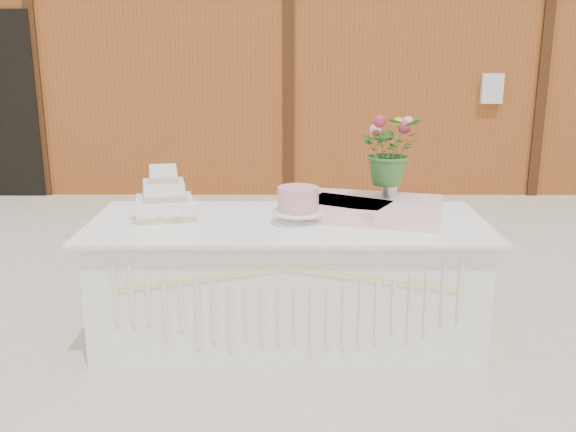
# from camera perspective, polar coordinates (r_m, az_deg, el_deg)

# --- Properties ---
(ground) EXTENTS (80.00, 80.00, 0.00)m
(ground) POSITION_cam_1_polar(r_m,az_deg,el_deg) (4.15, -0.01, -10.72)
(ground) COLOR beige
(ground) RESTS_ON ground
(barn) EXTENTS (12.60, 4.60, 3.30)m
(barn) POSITION_cam_1_polar(r_m,az_deg,el_deg) (9.74, 0.03, 14.26)
(barn) COLOR brown
(barn) RESTS_ON ground
(cake_table) EXTENTS (2.40, 1.00, 0.77)m
(cake_table) POSITION_cam_1_polar(r_m,az_deg,el_deg) (4.00, -0.01, -5.75)
(cake_table) COLOR white
(cake_table) RESTS_ON ground
(wedding_cake) EXTENTS (0.42, 0.42, 0.32)m
(wedding_cake) POSITION_cam_1_polar(r_m,az_deg,el_deg) (4.02, -10.93, 1.42)
(wedding_cake) COLOR white
(wedding_cake) RESTS_ON cake_table
(pink_cake_stand) EXTENTS (0.31, 0.31, 0.22)m
(pink_cake_stand) POSITION_cam_1_polar(r_m,az_deg,el_deg) (3.79, 0.91, 1.13)
(pink_cake_stand) COLOR white
(pink_cake_stand) RESTS_ON cake_table
(satin_runner) EXTENTS (0.99, 0.72, 0.11)m
(satin_runner) POSITION_cam_1_polar(r_m,az_deg,el_deg) (3.98, 7.11, 0.67)
(satin_runner) COLOR #FFCDCD
(satin_runner) RESTS_ON cake_table
(flower_vase) EXTENTS (0.10, 0.10, 0.13)m
(flower_vase) POSITION_cam_1_polar(r_m,az_deg,el_deg) (4.02, 8.99, 2.55)
(flower_vase) COLOR silver
(flower_vase) RESTS_ON satin_runner
(bouquet) EXTENTS (0.39, 0.34, 0.42)m
(bouquet) POSITION_cam_1_polar(r_m,az_deg,el_deg) (3.97, 9.15, 6.47)
(bouquet) COLOR #3A702C
(bouquet) RESTS_ON flower_vase
(loose_flowers) EXTENTS (0.22, 0.33, 0.02)m
(loose_flowers) POSITION_cam_1_polar(r_m,az_deg,el_deg) (4.05, -13.77, -0.10)
(loose_flowers) COLOR pink
(loose_flowers) RESTS_ON cake_table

